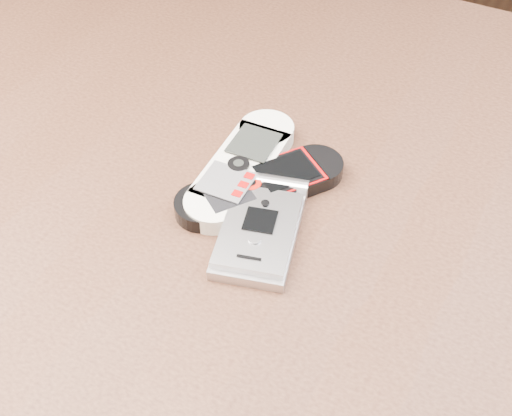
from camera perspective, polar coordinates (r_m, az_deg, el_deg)
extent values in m
cube|color=black|center=(0.58, -0.44, -1.74)|extent=(1.20, 0.80, 0.03)
cube|color=black|center=(1.28, -15.18, 5.15)|extent=(0.06, 0.06, 0.71)
cube|color=silver|center=(0.59, -1.15, 3.28)|extent=(0.05, 0.15, 0.02)
cube|color=black|center=(0.58, 0.40, 1.77)|extent=(0.12, 0.15, 0.01)
cube|color=#BCBCC1|center=(0.54, 0.27, -1.74)|extent=(0.08, 0.12, 0.02)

